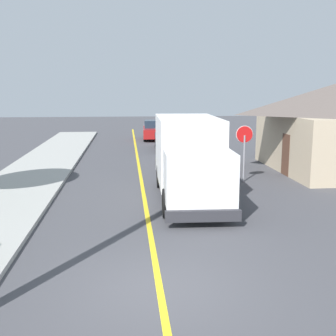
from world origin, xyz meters
name	(u,v)px	position (x,y,z in m)	size (l,w,h in m)	color
ground_plane	(160,289)	(0.00, 0.00, 0.00)	(120.00, 120.00, 0.00)	#424247
centre_line_yellow	(142,187)	(0.00, 10.00, 0.00)	(0.16, 56.00, 0.01)	gold
box_truck	(189,155)	(1.79, 7.79, 1.77)	(2.61, 7.25, 3.20)	white
parked_car_near	(176,154)	(2.03, 14.44, 0.79)	(1.83, 4.41, 1.67)	#B7B7BC
parked_car_mid	(168,139)	(2.29, 21.82, 0.79)	(2.02, 4.48, 1.67)	black
parked_car_far	(154,130)	(1.68, 28.08, 0.79)	(1.97, 4.47, 1.67)	maroon
stop_sign	(244,143)	(4.79, 10.57, 1.86)	(0.80, 0.10, 2.65)	gray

